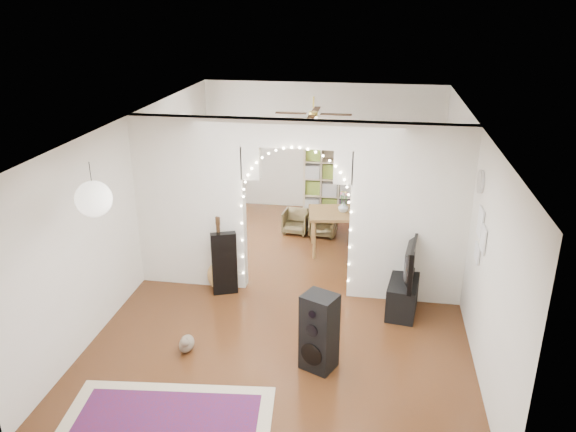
# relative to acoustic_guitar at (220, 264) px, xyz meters

# --- Properties ---
(floor) EXTENTS (7.50, 7.50, 0.00)m
(floor) POSITION_rel_acoustic_guitar_xyz_m (1.16, 0.25, -0.46)
(floor) COLOR black
(floor) RESTS_ON ground
(ceiling) EXTENTS (5.00, 7.50, 0.02)m
(ceiling) POSITION_rel_acoustic_guitar_xyz_m (1.16, 0.25, 2.24)
(ceiling) COLOR white
(ceiling) RESTS_ON wall_back
(wall_back) EXTENTS (5.00, 0.02, 2.70)m
(wall_back) POSITION_rel_acoustic_guitar_xyz_m (1.16, 4.00, 0.89)
(wall_back) COLOR silver
(wall_back) RESTS_ON floor
(wall_front) EXTENTS (5.00, 0.02, 2.70)m
(wall_front) POSITION_rel_acoustic_guitar_xyz_m (1.16, -3.50, 0.89)
(wall_front) COLOR silver
(wall_front) RESTS_ON floor
(wall_left) EXTENTS (0.02, 7.50, 2.70)m
(wall_left) POSITION_rel_acoustic_guitar_xyz_m (-1.34, 0.25, 0.89)
(wall_left) COLOR silver
(wall_left) RESTS_ON floor
(wall_right) EXTENTS (0.02, 7.50, 2.70)m
(wall_right) POSITION_rel_acoustic_guitar_xyz_m (3.66, 0.25, 0.89)
(wall_right) COLOR silver
(wall_right) RESTS_ON floor
(divider_wall) EXTENTS (5.00, 0.20, 2.70)m
(divider_wall) POSITION_rel_acoustic_guitar_xyz_m (1.16, 0.25, 0.96)
(divider_wall) COLOR silver
(divider_wall) RESTS_ON floor
(fairy_lights) EXTENTS (1.64, 0.04, 1.60)m
(fairy_lights) POSITION_rel_acoustic_guitar_xyz_m (1.16, 0.12, 1.09)
(fairy_lights) COLOR #FFEABF
(fairy_lights) RESTS_ON divider_wall
(window) EXTENTS (0.04, 1.20, 1.40)m
(window) POSITION_rel_acoustic_guitar_xyz_m (-1.31, 2.05, 1.04)
(window) COLOR white
(window) RESTS_ON wall_left
(wall_clock) EXTENTS (0.03, 0.31, 0.31)m
(wall_clock) POSITION_rel_acoustic_guitar_xyz_m (3.64, -0.35, 1.64)
(wall_clock) COLOR white
(wall_clock) RESTS_ON wall_right
(picture_frames) EXTENTS (0.02, 0.50, 0.70)m
(picture_frames) POSITION_rel_acoustic_guitar_xyz_m (3.64, -0.75, 1.04)
(picture_frames) COLOR white
(picture_frames) RESTS_ON wall_right
(paper_lantern) EXTENTS (0.40, 0.40, 0.40)m
(paper_lantern) POSITION_rel_acoustic_guitar_xyz_m (-0.74, -2.15, 1.79)
(paper_lantern) COLOR white
(paper_lantern) RESTS_ON ceiling
(ceiling_fan) EXTENTS (1.10, 1.10, 0.30)m
(ceiling_fan) POSITION_rel_acoustic_guitar_xyz_m (1.16, 2.25, 1.94)
(ceiling_fan) COLOR gold
(ceiling_fan) RESTS_ON ceiling
(guitar_case) EXTENTS (0.40, 0.26, 1.01)m
(guitar_case) POSITION_rel_acoustic_guitar_xyz_m (0.08, -0.04, 0.04)
(guitar_case) COLOR black
(guitar_case) RESTS_ON floor
(acoustic_guitar) EXTENTS (0.45, 0.28, 1.06)m
(acoustic_guitar) POSITION_rel_acoustic_guitar_xyz_m (0.00, 0.00, 0.00)
(acoustic_guitar) COLOR #AD8245
(acoustic_guitar) RESTS_ON floor
(tabby_cat) EXTENTS (0.25, 0.44, 0.29)m
(tabby_cat) POSITION_rel_acoustic_guitar_xyz_m (-0.01, -1.63, -0.34)
(tabby_cat) COLOR brown
(tabby_cat) RESTS_ON floor
(floor_speaker) EXTENTS (0.50, 0.47, 1.01)m
(floor_speaker) POSITION_rel_acoustic_guitar_xyz_m (1.72, -1.69, 0.04)
(floor_speaker) COLOR black
(floor_speaker) RESTS_ON floor
(media_console) EXTENTS (0.53, 1.05, 0.50)m
(media_console) POSITION_rel_acoustic_guitar_xyz_m (2.80, -0.07, -0.21)
(media_console) COLOR black
(media_console) RESTS_ON floor
(tv) EXTENTS (0.29, 1.08, 0.62)m
(tv) POSITION_rel_acoustic_guitar_xyz_m (2.80, -0.07, 0.35)
(tv) COLOR black
(tv) RESTS_ON media_console
(bookcase) EXTENTS (1.53, 0.75, 1.52)m
(bookcase) POSITION_rel_acoustic_guitar_xyz_m (1.55, 3.75, 0.30)
(bookcase) COLOR beige
(bookcase) RESTS_ON floor
(dining_table) EXTENTS (1.31, 0.98, 0.76)m
(dining_table) POSITION_rel_acoustic_guitar_xyz_m (1.77, 1.81, 0.22)
(dining_table) COLOR brown
(dining_table) RESTS_ON floor
(flower_vase) EXTENTS (0.21, 0.21, 0.19)m
(flower_vase) POSITION_rel_acoustic_guitar_xyz_m (1.77, 1.81, 0.39)
(flower_vase) COLOR silver
(flower_vase) RESTS_ON dining_table
(dining_chair_left) EXTENTS (0.52, 0.53, 0.46)m
(dining_chair_left) POSITION_rel_acoustic_guitar_xyz_m (1.36, 2.48, -0.23)
(dining_chair_left) COLOR #4D4126
(dining_chair_left) RESTS_ON floor
(dining_chair_right) EXTENTS (0.52, 0.54, 0.45)m
(dining_chair_right) POSITION_rel_acoustic_guitar_xyz_m (0.82, 2.53, -0.24)
(dining_chair_right) COLOR #4D4126
(dining_chair_right) RESTS_ON floor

